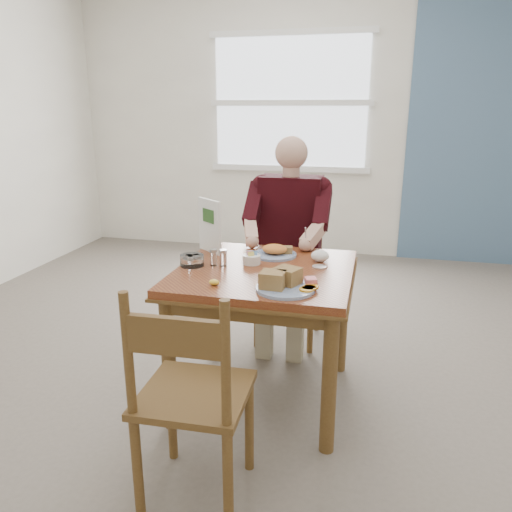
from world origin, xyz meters
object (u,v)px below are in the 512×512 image
(chair_near, at_px, (191,397))
(diner, at_px, (289,227))
(near_plate, at_px, (284,282))
(chair_far, at_px, (290,271))
(far_plate, at_px, (276,252))
(table, at_px, (265,289))

(chair_near, distance_m, diner, 1.57)
(near_plate, bearing_deg, chair_far, 98.14)
(chair_far, relative_size, far_plate, 3.31)
(table, bearing_deg, far_plate, 87.89)
(diner, relative_size, near_plate, 4.32)
(chair_far, height_order, far_plate, chair_far)
(chair_far, height_order, chair_near, same)
(diner, bearing_deg, table, -90.00)
(chair_near, bearing_deg, table, 82.70)
(table, relative_size, far_plate, 3.21)
(diner, height_order, near_plate, diner)
(table, distance_m, far_plate, 0.28)
(chair_far, xyz_separation_m, near_plate, (0.15, -1.08, 0.31))
(chair_far, bearing_deg, chair_near, -93.73)
(chair_far, xyz_separation_m, diner, (0.00, -0.09, 0.33))
(chair_near, distance_m, far_plate, 1.11)
(chair_near, bearing_deg, near_plate, 64.54)
(table, distance_m, near_plate, 0.35)
(chair_far, bearing_deg, diner, -89.99)
(diner, relative_size, far_plate, 4.83)
(near_plate, height_order, far_plate, near_plate)
(table, relative_size, diner, 0.66)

